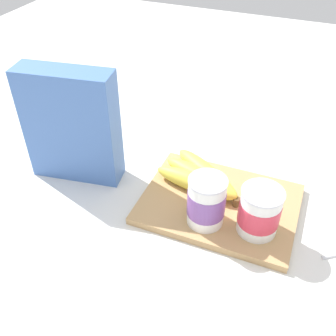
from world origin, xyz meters
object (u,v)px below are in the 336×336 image
Objects in this scene: yogurt_cup_front at (259,211)px; banana_bunch at (201,178)px; cutting_board at (219,204)px; cereal_box at (72,126)px; yogurt_cup_back at (206,202)px.

banana_bunch is (0.13, -0.08, -0.03)m from yogurt_cup_front.
cutting_board is at bearing 146.62° from banana_bunch.
yogurt_cup_front is (-0.08, 0.05, 0.05)m from cutting_board.
cereal_box is (0.31, 0.01, 0.11)m from cutting_board.
banana_bunch is at bearing -33.38° from cutting_board.
cereal_box reaches higher than yogurt_cup_front.
cutting_board is at bearing -100.43° from yogurt_cup_back.
yogurt_cup_back reaches higher than yogurt_cup_front.
banana_bunch reaches higher than cutting_board.
cutting_board is at bearing 173.27° from cereal_box.
cutting_board is 1.24× the size of cereal_box.
cutting_board is 0.07m from banana_bunch.
banana_bunch is (0.05, -0.03, 0.03)m from cutting_board.
cereal_box is at bearing -4.76° from yogurt_cup_front.
cereal_box reaches higher than banana_bunch.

